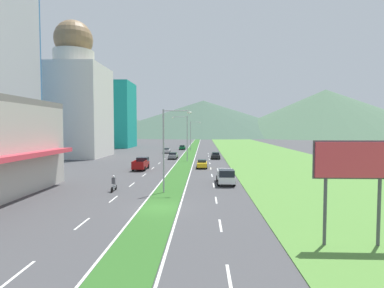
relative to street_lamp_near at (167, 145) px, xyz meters
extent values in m
plane|color=#424244|center=(0.12, -6.42, -5.26)|extent=(600.00, 600.00, 0.00)
cube|color=#2D6023|center=(0.12, 53.58, -5.23)|extent=(3.20, 240.00, 0.06)
cube|color=#518438|center=(20.72, 53.58, -5.23)|extent=(24.00, 240.00, 0.06)
cube|color=silver|center=(-4.98, -18.65, -5.26)|extent=(0.16, 2.80, 0.01)
cube|color=silver|center=(-4.98, -10.88, -5.26)|extent=(0.16, 2.80, 0.01)
cube|color=silver|center=(-4.98, -3.11, -5.26)|extent=(0.16, 2.80, 0.01)
cube|color=silver|center=(-4.98, 4.66, -5.26)|extent=(0.16, 2.80, 0.01)
cube|color=silver|center=(-4.98, 12.43, -5.26)|extent=(0.16, 2.80, 0.01)
cube|color=silver|center=(-4.98, 20.20, -5.26)|extent=(0.16, 2.80, 0.01)
cube|color=silver|center=(-4.98, 27.97, -5.26)|extent=(0.16, 2.80, 0.01)
cube|color=silver|center=(-4.98, 35.74, -5.26)|extent=(0.16, 2.80, 0.01)
cube|color=silver|center=(-4.98, 43.50, -5.26)|extent=(0.16, 2.80, 0.01)
cube|color=silver|center=(-4.98, 51.27, -5.26)|extent=(0.16, 2.80, 0.01)
cube|color=silver|center=(5.22, -18.65, -5.26)|extent=(0.16, 2.80, 0.01)
cube|color=silver|center=(5.22, -10.88, -5.26)|extent=(0.16, 2.80, 0.01)
cube|color=silver|center=(5.22, -3.11, -5.26)|extent=(0.16, 2.80, 0.01)
cube|color=silver|center=(5.22, 4.66, -5.26)|extent=(0.16, 2.80, 0.01)
cube|color=silver|center=(5.22, 12.43, -5.26)|extent=(0.16, 2.80, 0.01)
cube|color=silver|center=(5.22, 20.20, -5.26)|extent=(0.16, 2.80, 0.01)
cube|color=silver|center=(5.22, 27.97, -5.26)|extent=(0.16, 2.80, 0.01)
cube|color=silver|center=(5.22, 35.74, -5.26)|extent=(0.16, 2.80, 0.01)
cube|color=silver|center=(5.22, 43.50, -5.26)|extent=(0.16, 2.80, 0.01)
cube|color=silver|center=(5.22, 51.27, -5.26)|extent=(0.16, 2.80, 0.01)
cube|color=silver|center=(-1.63, 53.58, -5.26)|extent=(0.16, 240.00, 0.01)
cube|color=silver|center=(1.87, 53.58, -5.26)|extent=(0.16, 240.00, 0.01)
cube|color=#D83847|center=(-14.20, -5.56, -0.96)|extent=(2.82, 21.89, 0.60)
cube|color=silver|center=(-27.58, 40.84, 5.80)|extent=(14.72, 14.72, 22.12)
cylinder|color=beige|center=(-27.58, 40.84, 18.67)|extent=(9.51, 9.51, 3.62)
sphere|color=olive|center=(-27.58, 40.84, 23.20)|extent=(9.06, 9.06, 9.06)
cube|color=teal|center=(-29.44, 77.56, 6.52)|extent=(14.59, 14.59, 23.57)
cone|color=#3D5647|center=(-78.97, 244.75, 5.53)|extent=(136.29, 136.29, 21.58)
cone|color=#3D5647|center=(3.36, 255.51, 11.19)|extent=(204.53, 204.53, 32.91)
cone|color=#47664C|center=(105.72, 227.10, 14.35)|extent=(182.33, 182.33, 39.23)
cylinder|color=#99999E|center=(-0.36, -0.01, -0.72)|extent=(0.18, 0.18, 9.09)
cylinder|color=#99999E|center=(1.04, 0.04, 3.67)|extent=(2.80, 0.20, 0.10)
ellipsoid|color=silver|center=(2.43, 0.09, 3.47)|extent=(0.56, 0.28, 0.20)
cylinder|color=#99999E|center=(0.47, 31.48, -0.46)|extent=(0.18, 0.18, 9.61)
cylinder|color=#99999E|center=(-1.05, 31.57, 4.20)|extent=(3.04, 0.28, 0.10)
ellipsoid|color=silver|center=(-2.57, 31.66, 4.00)|extent=(0.56, 0.28, 0.20)
cylinder|color=#99999E|center=(-0.21, 62.97, -0.71)|extent=(0.18, 0.18, 9.11)
cylinder|color=#99999E|center=(1.28, 62.88, 3.69)|extent=(2.98, 0.30, 0.10)
ellipsoid|color=silver|center=(2.76, 62.78, 3.49)|extent=(0.56, 0.28, 0.20)
cylinder|color=#4C4C51|center=(11.28, -14.42, -3.19)|extent=(0.20, 0.20, 4.15)
cylinder|color=#4C4C51|center=(14.44, -14.42, -3.19)|extent=(0.20, 0.20, 4.15)
cube|color=#D83847|center=(12.86, -14.52, -0.07)|extent=(4.51, 0.16, 2.10)
cube|color=#4C4C51|center=(12.86, -14.40, -0.07)|extent=(4.71, 0.08, 2.30)
cube|color=yellow|center=(3.67, 20.76, -4.59)|extent=(1.72, 4.03, 0.70)
cube|color=black|center=(3.67, 20.92, -4.01)|extent=(1.48, 1.77, 0.46)
cylinder|color=black|center=(4.50, 19.51, -4.94)|extent=(0.22, 0.64, 0.64)
cylinder|color=black|center=(2.85, 19.51, -4.94)|extent=(0.22, 0.64, 0.64)
cylinder|color=black|center=(4.50, 22.01, -4.94)|extent=(0.22, 0.64, 0.64)
cylinder|color=black|center=(2.85, 22.01, -4.94)|extent=(0.22, 0.64, 0.64)
cube|color=#B2B2B7|center=(-6.53, 52.47, -4.59)|extent=(1.71, 4.23, 0.70)
cube|color=black|center=(-6.53, 52.30, -4.02)|extent=(1.47, 1.86, 0.43)
cylinder|color=black|center=(-7.35, 53.78, -4.94)|extent=(0.22, 0.64, 0.64)
cylinder|color=black|center=(-5.71, 53.78, -4.94)|extent=(0.22, 0.64, 0.64)
cylinder|color=black|center=(-7.35, 51.16, -4.94)|extent=(0.22, 0.64, 0.64)
cylinder|color=black|center=(-5.71, 51.16, -4.94)|extent=(0.22, 0.64, 0.64)
cube|color=slate|center=(-3.06, 36.67, -4.59)|extent=(1.86, 4.80, 0.70)
cube|color=black|center=(-3.06, 36.48, -3.99)|extent=(1.60, 2.11, 0.50)
cylinder|color=black|center=(-3.96, 38.16, -4.94)|extent=(0.22, 0.64, 0.64)
cylinder|color=black|center=(-2.17, 38.16, -4.94)|extent=(0.22, 0.64, 0.64)
cylinder|color=black|center=(-3.96, 35.18, -4.94)|extent=(0.22, 0.64, 0.64)
cylinder|color=black|center=(-2.17, 35.18, -4.94)|extent=(0.22, 0.64, 0.64)
cube|color=black|center=(6.70, 37.05, -4.60)|extent=(1.88, 4.43, 0.68)
cube|color=black|center=(6.70, 37.23, -4.01)|extent=(1.61, 1.95, 0.51)
cylinder|color=black|center=(7.60, 35.68, -4.94)|extent=(0.22, 0.64, 0.64)
cylinder|color=black|center=(5.80, 35.68, -4.94)|extent=(0.22, 0.64, 0.64)
cylinder|color=black|center=(7.60, 38.42, -4.94)|extent=(0.22, 0.64, 0.64)
cylinder|color=black|center=(5.80, 38.42, -4.94)|extent=(0.22, 0.64, 0.64)
cube|color=#0C5128|center=(-3.09, 66.85, -4.64)|extent=(1.77, 4.77, 0.60)
cube|color=black|center=(-3.09, 66.66, -4.07)|extent=(1.52, 2.10, 0.54)
cylinder|color=black|center=(-3.94, 68.33, -4.94)|extent=(0.22, 0.64, 0.64)
cylinder|color=black|center=(-2.24, 68.33, -4.94)|extent=(0.22, 0.64, 0.64)
cylinder|color=black|center=(-3.94, 65.37, -4.94)|extent=(0.22, 0.64, 0.64)
cylinder|color=black|center=(-2.24, 65.37, -4.94)|extent=(0.22, 0.64, 0.64)
cube|color=maroon|center=(-6.67, 18.15, -4.46)|extent=(2.00, 5.40, 0.80)
cube|color=black|center=(-6.67, 19.75, -3.66)|extent=(1.84, 2.00, 0.80)
cube|color=maroon|center=(-7.61, 17.05, -3.84)|extent=(0.10, 3.20, 0.44)
cube|color=maroon|center=(-5.73, 17.05, -3.84)|extent=(0.10, 3.20, 0.44)
cube|color=maroon|center=(-6.67, 15.50, -3.84)|extent=(1.84, 0.10, 0.44)
cylinder|color=black|center=(-7.63, 19.77, -4.86)|extent=(0.26, 0.80, 0.80)
cylinder|color=black|center=(-5.71, 19.77, -4.86)|extent=(0.26, 0.80, 0.80)
cylinder|color=black|center=(-7.63, 16.53, -4.86)|extent=(0.26, 0.80, 0.80)
cylinder|color=black|center=(-5.71, 16.53, -4.86)|extent=(0.26, 0.80, 0.80)
cube|color=silver|center=(6.76, 5.78, -4.46)|extent=(2.00, 5.40, 0.80)
cube|color=black|center=(6.76, 4.18, -3.66)|extent=(1.84, 2.00, 0.80)
cube|color=silver|center=(7.70, 6.88, -3.84)|extent=(0.10, 3.20, 0.44)
cube|color=silver|center=(5.82, 6.88, -3.84)|extent=(0.10, 3.20, 0.44)
cube|color=silver|center=(6.76, 8.43, -3.84)|extent=(1.84, 0.10, 0.44)
cylinder|color=black|center=(7.72, 4.16, -4.86)|extent=(0.26, 0.80, 0.80)
cylinder|color=black|center=(5.80, 4.16, -4.86)|extent=(0.26, 0.80, 0.80)
cylinder|color=black|center=(7.72, 7.40, -4.86)|extent=(0.26, 0.80, 0.80)
cylinder|color=black|center=(5.80, 7.40, -4.86)|extent=(0.26, 0.80, 0.80)
cylinder|color=black|center=(-6.06, 1.35, -4.96)|extent=(0.10, 0.60, 0.60)
cylinder|color=black|center=(-6.06, -0.05, -4.96)|extent=(0.12, 0.60, 0.60)
cube|color=slate|center=(-6.06, 0.65, -4.79)|extent=(0.20, 1.12, 0.25)
ellipsoid|color=slate|center=(-6.06, 0.85, -4.43)|extent=(0.24, 0.44, 0.24)
cube|color=#4C4C51|center=(-6.06, 0.55, -4.06)|extent=(0.36, 0.28, 0.70)
sphere|color=silver|center=(-6.06, 0.60, -3.59)|extent=(0.26, 0.26, 0.26)
camera|label=1|loc=(4.01, -32.69, 1.81)|focal=28.45mm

